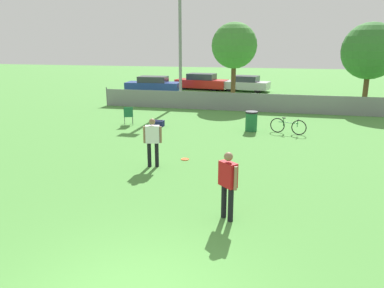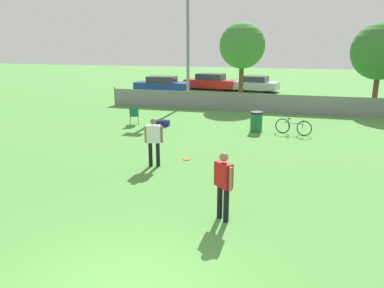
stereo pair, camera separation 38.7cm
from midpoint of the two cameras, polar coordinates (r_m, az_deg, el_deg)
The scene contains 14 objects.
fence_backline at distance 23.03m, azimuth 9.94°, elevation 6.23°, with size 18.63×0.07×1.21m.
light_pole at distance 25.19m, azimuth -0.18°, elevation 17.40°, with size 0.90×0.36×8.52m.
tree_near_pole at distance 25.91m, azimuth 8.11°, elevation 14.59°, with size 3.04×3.04×5.39m.
tree_far_right at distance 26.02m, azimuth 27.17°, elevation 12.45°, with size 3.46×3.46×5.28m.
player_defender_red at distance 8.65m, azimuth 6.10°, elevation -5.67°, with size 0.48×0.47×1.65m.
player_receiver_white at distance 12.44m, azimuth -4.96°, elevation 0.83°, with size 0.60×0.33×1.65m.
frisbee_disc at distance 13.37m, azimuth 0.02°, elevation -2.32°, with size 0.29×0.29×0.03m.
folding_chair_sideline at distance 19.25m, azimuth -8.25°, elevation 4.50°, with size 0.60×0.60×0.93m.
bicycle_sideline at distance 17.60m, azimuth 15.79°, elevation 2.53°, with size 1.63×0.57×0.74m.
trash_bin at distance 17.81m, azimuth 10.39°, elevation 3.38°, with size 0.58×0.58×0.94m.
gear_bag_sideline at distance 18.81m, azimuth -3.92°, elevation 3.20°, with size 0.65×0.36×0.32m.
parked_car_blue at distance 31.91m, azimuth -4.25°, elevation 9.05°, with size 4.59×2.02×1.35m.
parked_car_red at distance 33.91m, azimuth 3.18°, elevation 9.43°, with size 4.74×2.29×1.41m.
parked_car_silver at distance 32.91m, azimuth 9.91°, elevation 9.02°, with size 4.16×2.41×1.32m.
Camera 2 is at (2.53, -4.60, 4.02)m, focal length 35.00 mm.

